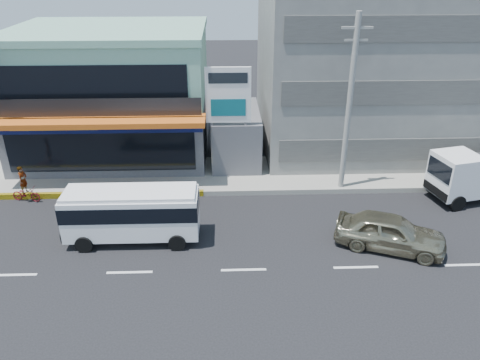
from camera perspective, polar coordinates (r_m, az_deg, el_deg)
name	(u,v)px	position (r m, az deg, el deg)	size (l,w,h in m)	color
ground	(244,270)	(20.98, 0.44, -10.90)	(120.00, 120.00, 0.00)	black
sidewalk	(317,173)	(29.62, 9.35, 0.80)	(70.00, 5.00, 0.30)	gray
shop_building	(115,96)	(32.69, -15.01, 9.88)	(12.40, 11.70, 8.00)	#47474C
concrete_building	(383,45)	(33.99, 17.06, 15.45)	(16.00, 12.00, 14.00)	gray
gap_structure	(236,136)	(30.74, -0.51, 5.35)	(3.00, 6.00, 3.50)	#47474C
satellite_dish	(236,114)	(29.20, -0.47, 8.01)	(1.50, 1.50, 0.15)	slate
billboard	(228,102)	(27.07, -1.44, 9.54)	(2.60, 0.18, 6.90)	gray
utility_pole_near	(349,106)	(26.17, 13.16, 8.79)	(1.60, 0.30, 10.00)	#999993
minibus	(132,211)	(22.75, -13.06, -3.69)	(6.34, 2.24, 2.65)	white
sedan	(390,232)	(23.03, 17.85, -6.06)	(2.02, 5.03, 1.71)	tan
motorcycle_rider	(25,190)	(28.64, -24.71, -1.10)	(1.73, 0.90, 2.12)	#5E0D14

